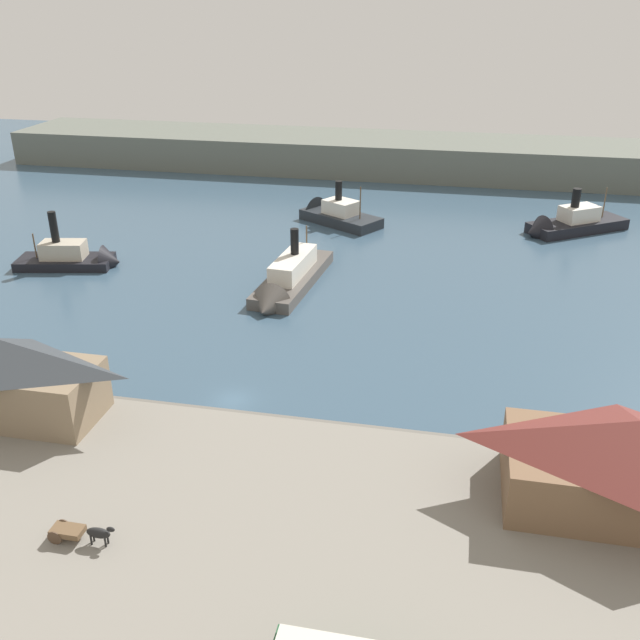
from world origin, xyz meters
name	(u,v)px	position (x,y,z in m)	size (l,w,h in m)	color
ground_plane	(233,400)	(0.00, 0.00, 0.00)	(320.00, 320.00, 0.00)	#385166
quay_promenade	(148,535)	(0.00, -22.00, 0.60)	(110.00, 36.00, 1.20)	gray
seawall_edge	(222,414)	(0.00, -3.60, 0.50)	(110.00, 0.80, 1.00)	#666159
ferry_shed_east_terminal	(2,376)	(-20.99, -8.79, 5.58)	(19.67, 8.17, 8.63)	#847056
ferry_shed_central_terminal	(632,463)	(38.09, -10.98, 5.43)	(20.35, 11.03, 8.32)	brown
horse_cart	(80,532)	(-4.50, -24.24, 2.13)	(5.48, 1.53, 1.87)	brown
ferry_departing_north	(333,214)	(-1.44, 66.36, 1.48)	(18.02, 14.41, 10.16)	#23282D
ferry_mid_harbor	(287,281)	(-1.64, 31.16, 1.51)	(8.24, 24.88, 10.41)	#514C47
ferry_approaching_west	(77,258)	(-37.24, 34.21, 1.39)	(17.11, 8.93, 11.12)	black
ferry_outer_harbor	(567,225)	(42.00, 68.25, 1.50)	(20.45, 16.71, 10.00)	black
far_headland	(371,154)	(0.00, 110.00, 4.00)	(180.00, 24.00, 8.00)	#60665B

